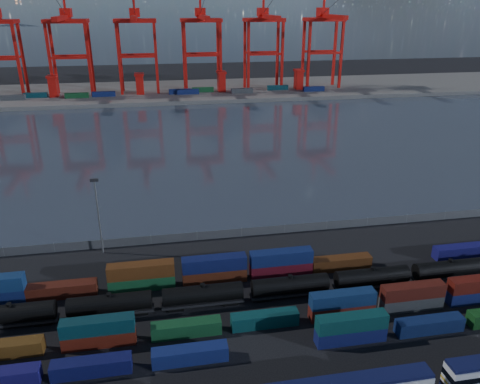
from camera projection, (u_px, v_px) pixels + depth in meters
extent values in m
plane|color=black|center=(271.00, 312.00, 79.54)|extent=(700.00, 700.00, 0.00)
plane|color=#333B49|center=(205.00, 142.00, 175.23)|extent=(700.00, 700.00, 0.00)
cube|color=#514F4C|center=(185.00, 91.00, 270.55)|extent=(700.00, 70.00, 2.00)
cube|color=#0F1339|center=(346.00, 381.00, 58.72)|extent=(23.12, 2.50, 0.46)
cube|color=#0F124D|center=(92.00, 367.00, 65.89)|extent=(11.10, 2.26, 2.40)
cube|color=navy|center=(190.00, 355.00, 68.16)|extent=(11.10, 2.26, 2.40)
cube|color=navy|center=(350.00, 335.00, 72.23)|extent=(11.10, 2.26, 2.40)
cube|color=#0C3F40|center=(352.00, 322.00, 71.32)|extent=(11.10, 2.26, 2.40)
cube|color=#0F204F|center=(429.00, 325.00, 74.41)|extent=(11.10, 2.26, 2.40)
cube|color=#5E3912|center=(5.00, 349.00, 69.24)|extent=(11.00, 2.24, 2.38)
cube|color=#5F190E|center=(99.00, 338.00, 71.47)|extent=(11.00, 2.24, 2.38)
cube|color=#0B333C|center=(97.00, 326.00, 70.57)|extent=(11.00, 2.24, 2.38)
cube|color=#144D26|center=(186.00, 328.00, 73.65)|extent=(11.00, 2.24, 2.38)
cube|color=#0D4144|center=(265.00, 319.00, 75.73)|extent=(11.00, 2.24, 2.38)
cube|color=#601A13|center=(341.00, 311.00, 77.89)|extent=(11.00, 2.24, 2.38)
cube|color=navy|center=(343.00, 299.00, 76.99)|extent=(11.00, 2.24, 2.38)
cube|color=#3B3F40|center=(411.00, 303.00, 79.95)|extent=(11.00, 2.24, 2.38)
cube|color=#4F170F|center=(413.00, 291.00, 79.05)|extent=(11.00, 2.24, 2.38)
cube|color=navy|center=(477.00, 295.00, 81.99)|extent=(11.00, 2.24, 2.38)
cube|color=#5A140D|center=(479.00, 284.00, 81.09)|extent=(11.00, 2.24, 2.38)
cube|color=#511B10|center=(62.00, 290.00, 83.26)|extent=(12.01, 2.44, 2.60)
cube|color=#17572D|center=(142.00, 282.00, 85.55)|extent=(12.01, 2.44, 2.60)
cube|color=#5C3012|center=(141.00, 270.00, 84.57)|extent=(12.01, 2.44, 2.60)
cube|color=#5B2412|center=(215.00, 275.00, 87.75)|extent=(12.01, 2.44, 2.60)
cube|color=#101951|center=(214.00, 263.00, 86.77)|extent=(12.01, 2.44, 2.60)
cube|color=maroon|center=(281.00, 269.00, 89.86)|extent=(12.01, 2.44, 2.60)
cube|color=navy|center=(281.00, 257.00, 88.88)|extent=(12.01, 2.44, 2.60)
cube|color=#562C11|center=(341.00, 263.00, 91.86)|extent=(12.01, 2.44, 2.60)
cube|color=navy|center=(462.00, 251.00, 96.16)|extent=(12.01, 2.44, 2.60)
cylinder|color=black|center=(11.00, 314.00, 75.15)|extent=(13.71, 3.06, 3.06)
cylinder|color=black|center=(9.00, 305.00, 74.51)|extent=(0.84, 0.84, 0.53)
cube|color=black|center=(13.00, 322.00, 75.78)|extent=(14.24, 2.11, 0.42)
cube|color=black|center=(44.00, 321.00, 76.72)|extent=(2.64, 1.90, 0.63)
cylinder|color=black|center=(110.00, 303.00, 77.69)|extent=(13.71, 3.06, 3.06)
cylinder|color=black|center=(109.00, 295.00, 77.05)|extent=(0.84, 0.84, 0.53)
cube|color=black|center=(111.00, 312.00, 78.33)|extent=(14.24, 2.11, 0.42)
cube|color=black|center=(82.00, 317.00, 77.71)|extent=(2.64, 1.90, 0.63)
cube|color=black|center=(140.00, 311.00, 79.27)|extent=(2.64, 1.90, 0.63)
cylinder|color=black|center=(203.00, 294.00, 80.23)|extent=(13.71, 3.06, 3.06)
cylinder|color=black|center=(203.00, 285.00, 79.60)|extent=(0.84, 0.84, 0.53)
cube|color=black|center=(203.00, 302.00, 80.87)|extent=(14.24, 2.11, 0.42)
cube|color=black|center=(176.00, 307.00, 80.25)|extent=(2.64, 1.90, 0.63)
cube|color=black|center=(230.00, 301.00, 81.81)|extent=(2.64, 1.90, 0.63)
cylinder|color=black|center=(290.00, 285.00, 82.78)|extent=(13.71, 3.06, 3.06)
cylinder|color=black|center=(290.00, 277.00, 82.14)|extent=(0.84, 0.84, 0.53)
cube|color=black|center=(290.00, 293.00, 83.42)|extent=(14.24, 2.11, 0.42)
cube|color=black|center=(264.00, 298.00, 82.80)|extent=(2.64, 1.90, 0.63)
cube|color=black|center=(315.00, 292.00, 84.35)|extent=(2.64, 1.90, 0.63)
cylinder|color=black|center=(372.00, 276.00, 85.32)|extent=(13.71, 3.06, 3.06)
cylinder|color=black|center=(373.00, 268.00, 84.69)|extent=(0.84, 0.84, 0.53)
cube|color=black|center=(371.00, 284.00, 85.96)|extent=(14.24, 2.11, 0.42)
cube|color=black|center=(346.00, 289.00, 85.34)|extent=(2.64, 1.90, 0.63)
cube|color=black|center=(395.00, 284.00, 86.90)|extent=(2.64, 1.90, 0.63)
cylinder|color=black|center=(449.00, 268.00, 87.87)|extent=(13.71, 3.06, 3.06)
cylinder|color=black|center=(451.00, 261.00, 87.23)|extent=(0.84, 0.84, 0.53)
cube|color=black|center=(448.00, 276.00, 88.50)|extent=(14.24, 2.11, 0.42)
cube|color=black|center=(424.00, 280.00, 87.88)|extent=(2.64, 1.90, 0.63)
cube|color=black|center=(470.00, 276.00, 89.44)|extent=(2.64, 1.90, 0.63)
cube|color=#595B5E|center=(242.00, 232.00, 104.68)|extent=(160.00, 0.06, 2.00)
cylinder|color=slate|center=(4.00, 252.00, 96.43)|extent=(0.12, 0.12, 2.20)
cylinder|color=slate|center=(54.00, 247.00, 98.08)|extent=(0.12, 0.12, 2.20)
cylinder|color=slate|center=(103.00, 243.00, 99.72)|extent=(0.12, 0.12, 2.20)
cylinder|color=slate|center=(151.00, 240.00, 101.36)|extent=(0.12, 0.12, 2.20)
cylinder|color=slate|center=(197.00, 236.00, 103.00)|extent=(0.12, 0.12, 2.20)
cylinder|color=slate|center=(242.00, 232.00, 104.64)|extent=(0.12, 0.12, 2.20)
cylinder|color=slate|center=(285.00, 229.00, 106.28)|extent=(0.12, 0.12, 2.20)
cylinder|color=slate|center=(327.00, 225.00, 107.92)|extent=(0.12, 0.12, 2.20)
cylinder|color=slate|center=(367.00, 222.00, 109.56)|extent=(0.12, 0.12, 2.20)
cylinder|color=slate|center=(407.00, 218.00, 111.20)|extent=(0.12, 0.12, 2.20)
cylinder|color=slate|center=(445.00, 215.00, 112.85)|extent=(0.12, 0.12, 2.20)
cylinder|color=slate|center=(99.00, 218.00, 95.29)|extent=(0.36, 0.36, 16.00)
cube|color=black|center=(94.00, 180.00, 92.16)|extent=(1.60, 0.40, 0.60)
cube|color=red|center=(18.00, 63.00, 240.05)|extent=(1.41, 1.41, 39.72)
cube|color=red|center=(23.00, 60.00, 249.71)|extent=(1.41, 1.41, 39.72)
cube|color=red|center=(3.00, 57.00, 247.37)|extent=(19.42, 1.24, 1.24)
cube|color=red|center=(50.00, 62.00, 242.61)|extent=(1.41, 1.41, 39.72)
cube|color=red|center=(54.00, 60.00, 252.27)|extent=(1.41, 1.41, 39.72)
cube|color=red|center=(89.00, 61.00, 245.80)|extent=(1.41, 1.41, 39.72)
cube|color=red|center=(91.00, 59.00, 255.45)|extent=(1.41, 1.41, 39.72)
cube|color=red|center=(69.00, 58.00, 243.46)|extent=(19.42, 1.24, 1.24)
cube|color=red|center=(72.00, 56.00, 253.11)|extent=(19.42, 1.24, 1.24)
cube|color=red|center=(66.00, 21.00, 241.54)|extent=(22.07, 12.36, 1.94)
cube|color=red|center=(62.00, 18.00, 231.22)|extent=(2.65, 42.37, 2.21)
cube|color=red|center=(66.00, 13.00, 243.26)|extent=(5.30, 7.06, 4.41)
cylinder|color=black|center=(59.00, 5.00, 226.96)|extent=(0.21, 36.33, 11.98)
cube|color=red|center=(119.00, 61.00, 248.36)|extent=(1.41, 1.41, 39.72)
cube|color=red|center=(120.00, 59.00, 258.01)|extent=(1.41, 1.41, 39.72)
cube|color=red|center=(156.00, 60.00, 251.54)|extent=(1.41, 1.41, 39.72)
cube|color=red|center=(156.00, 58.00, 261.20)|extent=(1.41, 1.41, 39.72)
cube|color=red|center=(138.00, 57.00, 249.20)|extent=(19.42, 1.24, 1.24)
cube|color=red|center=(138.00, 55.00, 258.85)|extent=(19.42, 1.24, 1.24)
cube|color=red|center=(135.00, 21.00, 247.28)|extent=(22.07, 12.36, 1.94)
cube|color=red|center=(134.00, 18.00, 236.96)|extent=(2.65, 42.37, 2.21)
cube|color=red|center=(135.00, 12.00, 249.00)|extent=(5.30, 7.06, 4.41)
cylinder|color=black|center=(133.00, 5.00, 232.70)|extent=(0.21, 36.33, 11.98)
cube|color=red|center=(185.00, 59.00, 254.10)|extent=(1.41, 1.41, 39.72)
cube|color=red|center=(184.00, 57.00, 263.75)|extent=(1.41, 1.41, 39.72)
cube|color=red|center=(221.00, 59.00, 257.29)|extent=(1.41, 1.41, 39.72)
cube|color=red|center=(218.00, 57.00, 266.94)|extent=(1.41, 1.41, 39.72)
cube|color=red|center=(203.00, 55.00, 254.94)|extent=(19.42, 1.24, 1.24)
cube|color=red|center=(201.00, 53.00, 264.60)|extent=(19.42, 1.24, 1.24)
cube|color=red|center=(201.00, 20.00, 253.03)|extent=(22.07, 12.36, 1.94)
cube|color=red|center=(203.00, 17.00, 242.71)|extent=(2.65, 42.37, 2.21)
cube|color=red|center=(200.00, 12.00, 254.74)|extent=(5.30, 7.06, 4.41)
cylinder|color=black|center=(203.00, 4.00, 238.44)|extent=(0.21, 36.33, 11.98)
cube|color=red|center=(248.00, 58.00, 259.84)|extent=(1.41, 1.41, 39.72)
cube|color=red|center=(245.00, 56.00, 269.50)|extent=(1.41, 1.41, 39.72)
cube|color=red|center=(282.00, 57.00, 263.03)|extent=(1.41, 1.41, 39.72)
cube|color=red|center=(277.00, 56.00, 272.68)|extent=(1.41, 1.41, 39.72)
cube|color=red|center=(265.00, 54.00, 260.69)|extent=(19.42, 1.24, 1.24)
cube|color=red|center=(261.00, 52.00, 270.34)|extent=(19.42, 1.24, 1.24)
cube|color=red|center=(264.00, 20.00, 258.77)|extent=(22.07, 12.36, 1.94)
cube|color=red|center=(268.00, 17.00, 248.45)|extent=(2.65, 42.37, 2.21)
cube|color=red|center=(263.00, 12.00, 260.49)|extent=(5.30, 7.06, 4.41)
cylinder|color=black|center=(270.00, 4.00, 244.19)|extent=(0.21, 36.33, 11.98)
cube|color=red|center=(309.00, 57.00, 265.59)|extent=(1.41, 1.41, 39.72)
cube|color=red|center=(303.00, 55.00, 275.24)|extent=(1.41, 1.41, 39.72)
cube|color=red|center=(341.00, 56.00, 268.77)|extent=(1.41, 1.41, 39.72)
cube|color=red|center=(334.00, 54.00, 278.43)|extent=(1.41, 1.41, 39.72)
cube|color=red|center=(325.00, 53.00, 266.43)|extent=(19.42, 1.24, 1.24)
cube|color=red|center=(319.00, 51.00, 276.09)|extent=(19.42, 1.24, 1.24)
cube|color=red|center=(324.00, 19.00, 264.51)|extent=(22.07, 12.36, 1.94)
cube|color=red|center=(331.00, 17.00, 254.19)|extent=(2.65, 42.37, 2.21)
cube|color=red|center=(323.00, 12.00, 266.23)|extent=(5.30, 7.06, 4.41)
cylinder|color=black|center=(333.00, 4.00, 249.93)|extent=(0.21, 36.33, 11.98)
cube|color=navy|center=(188.00, 92.00, 255.83)|extent=(12.00, 2.44, 2.60)
cube|color=navy|center=(314.00, 89.00, 264.01)|extent=(12.00, 2.44, 2.60)
cube|color=navy|center=(180.00, 91.00, 256.40)|extent=(12.00, 2.44, 2.60)
cube|color=#0C3842|center=(35.00, 95.00, 246.17)|extent=(12.00, 2.44, 2.60)
cube|color=#3F4244|center=(13.00, 98.00, 240.21)|extent=(12.00, 2.44, 2.60)
cube|color=#3F4244|center=(242.00, 91.00, 258.91)|extent=(12.00, 2.44, 2.60)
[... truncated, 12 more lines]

